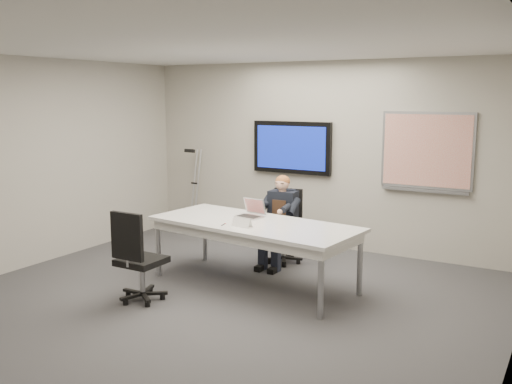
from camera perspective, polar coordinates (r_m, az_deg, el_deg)
The scene contains 14 objects.
floor at distance 6.42m, azimuth -4.49°, elevation -11.33°, with size 6.00×6.00×0.02m, color #37373A.
ceiling at distance 6.01m, azimuth -4.86°, elevation 14.44°, with size 6.00×6.00×0.02m, color silver.
wall_back at distance 8.67m, azimuth 6.71°, elevation 3.66°, with size 6.00×0.02×2.80m, color #ACA79B.
wall_left at distance 8.14m, azimuth -22.33°, elevation 2.62°, with size 0.02×6.00×2.80m, color #ACA79B.
conference_table at distance 6.88m, azimuth -0.19°, elevation -3.76°, with size 2.66×1.34×0.79m.
tv_display at distance 8.83m, azimuth 3.59°, elevation 4.47°, with size 1.30×0.09×0.80m.
whiteboard at distance 8.14m, azimuth 16.71°, elevation 3.86°, with size 1.25×0.08×1.10m.
office_chair_far at distance 7.95m, azimuth 2.88°, elevation -4.78°, with size 0.56×0.56×1.01m.
office_chair_near at distance 6.57m, azimuth -11.60°, elevation -7.97°, with size 0.50×0.50×1.05m.
seated_person at distance 7.70m, azimuth 2.15°, elevation -3.86°, with size 0.39×0.67×1.23m.
crutch at distance 9.68m, azimuth -6.10°, elevation 0.28°, with size 0.20×0.36×1.46m, color #B5B8BD, non-canonical shape.
laptop at distance 7.16m, azimuth -0.46°, elevation -2.03°, with size 0.34×0.34×0.22m.
name_tent at distance 6.64m, azimuth -1.40°, elevation -3.01°, with size 0.26×0.07×0.10m, color white, non-canonical shape.
pen at distance 6.73m, azimuth -3.26°, elevation -3.25°, with size 0.01×0.01×0.12m, color black.
Camera 1 is at (3.42, -4.92, 2.29)m, focal length 40.00 mm.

